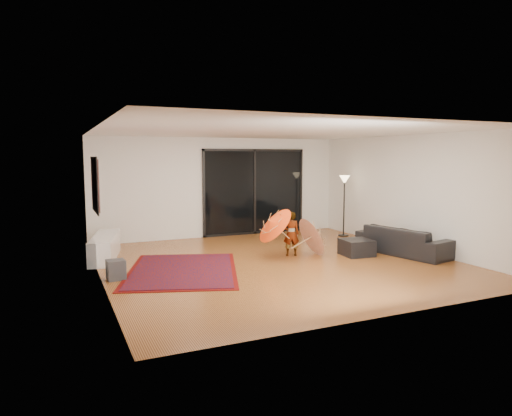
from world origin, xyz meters
TOP-DOWN VIEW (x-y plane):
  - floor at (0.00, 0.00)m, footprint 7.00×7.00m
  - ceiling at (0.00, 0.00)m, footprint 7.00×7.00m
  - wall_back at (0.00, 3.50)m, footprint 7.00×0.00m
  - wall_front at (0.00, -3.50)m, footprint 7.00×0.00m
  - wall_left at (-3.50, 0.00)m, footprint 0.00×7.00m
  - wall_right at (3.50, 0.00)m, footprint 0.00×7.00m
  - sliding_door at (1.00, 3.47)m, footprint 3.06×0.07m
  - painting at (-3.46, 1.00)m, footprint 0.04×1.28m
  - media_console at (-3.25, 1.81)m, footprint 0.86×1.88m
  - speaker at (-3.25, 0.00)m, footprint 0.33×0.33m
  - persian_rug at (-1.99, 0.14)m, footprint 2.85×3.36m
  - sofa at (2.95, -0.43)m, footprint 1.27×2.25m
  - ottoman at (1.90, -0.12)m, footprint 0.69×0.69m
  - floor_lamp at (3.10, 2.10)m, footprint 0.29×0.29m
  - child at (0.55, 0.46)m, footprint 0.42×0.34m
  - parasol_orange at (0.00, 0.41)m, footprint 0.73×0.91m
  - parasol_white at (1.15, 0.31)m, footprint 0.54×0.91m

SIDE VIEW (x-z plane):
  - floor at x=0.00m, z-range 0.00..0.00m
  - persian_rug at x=-1.99m, z-range 0.00..0.02m
  - speaker at x=-3.25m, z-range 0.00..0.35m
  - ottoman at x=1.90m, z-range 0.00..0.36m
  - media_console at x=-3.25m, z-range 0.00..0.51m
  - sofa at x=2.95m, z-range 0.00..0.62m
  - child at x=0.55m, z-range 0.00..0.99m
  - parasol_white at x=1.15m, z-range 0.03..0.98m
  - parasol_orange at x=0.00m, z-range 0.28..1.19m
  - sliding_door at x=1.00m, z-range 0.00..2.40m
  - floor_lamp at x=3.10m, z-range 0.48..2.16m
  - wall_back at x=0.00m, z-range -2.15..4.85m
  - wall_front at x=0.00m, z-range -2.15..4.85m
  - wall_left at x=-3.50m, z-range -2.15..4.85m
  - wall_right at x=3.50m, z-range -2.15..4.85m
  - painting at x=-3.46m, z-range 1.11..2.19m
  - ceiling at x=0.00m, z-range 2.70..2.70m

